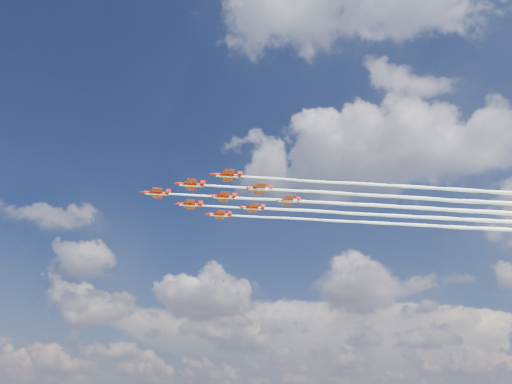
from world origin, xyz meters
TOP-DOWN VIEW (x-y plane):
  - jet_lead at (50.28, 30.20)m, footprint 126.63×81.94m
  - jet_row2_port at (63.20, 29.26)m, footprint 126.63×81.94m
  - jet_row2_starb at (54.89, 42.30)m, footprint 126.63×81.94m
  - jet_row3_port at (76.12, 28.33)m, footprint 126.63×81.94m
  - jet_row3_centre at (67.81, 41.37)m, footprint 126.63×81.94m
  - jet_row3_starb at (59.51, 54.41)m, footprint 126.63×81.94m
  - jet_row4_port at (80.73, 40.43)m, footprint 126.63×81.94m
  - jet_row4_starb at (72.43, 53.47)m, footprint 126.63×81.94m
  - jet_tail at (85.35, 52.53)m, footprint 126.63×81.94m

SIDE VIEW (x-z plane):
  - jet_lead at x=50.28m, z-range 84.62..86.95m
  - jet_row2_port at x=63.20m, z-range 84.62..86.95m
  - jet_row2_starb at x=54.89m, z-range 84.62..86.95m
  - jet_row3_port at x=76.12m, z-range 84.62..86.95m
  - jet_row3_centre at x=67.81m, z-range 84.62..86.95m
  - jet_row3_starb at x=59.51m, z-range 84.62..86.95m
  - jet_row4_port at x=80.73m, z-range 84.62..86.95m
  - jet_row4_starb at x=72.43m, z-range 84.62..86.95m
  - jet_tail at x=85.35m, z-range 84.62..86.95m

